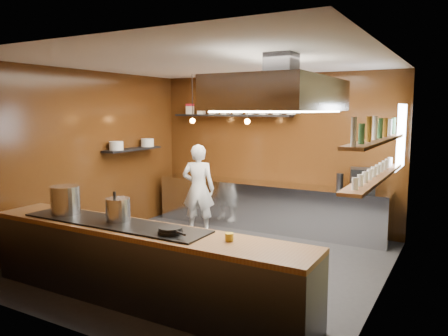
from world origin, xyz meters
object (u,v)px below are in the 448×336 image
Objects in this scene: extractor_hood at (281,94)px; chef at (198,189)px; espresso_machine at (362,180)px; stockpot_large at (65,200)px; stockpot_small at (118,209)px.

chef is (-2.32, 1.71, -1.67)m from extractor_hood.
chef is (-2.82, -0.88, -0.26)m from espresso_machine.
extractor_hood is 3.33m from chef.
stockpot_large is (-2.56, -1.18, -1.38)m from extractor_hood.
stockpot_large is at bearing -176.25° from stockpot_small.
extractor_hood is at bearing -115.64° from espresso_machine.
extractor_hood reaches higher than espresso_machine.
espresso_machine is at bearing 59.62° from stockpot_small.
extractor_hood is 5.25× the size of stockpot_large.
stockpot_small is at bearing -146.20° from extractor_hood.
stockpot_large reaches higher than espresso_machine.
stockpot_small is 0.75× the size of espresso_machine.
espresso_machine is (3.05, 3.77, -0.02)m from stockpot_large.
espresso_machine is at bearing 51.05° from stockpot_large.
stockpot_large is 1.26× the size of stockpot_small.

